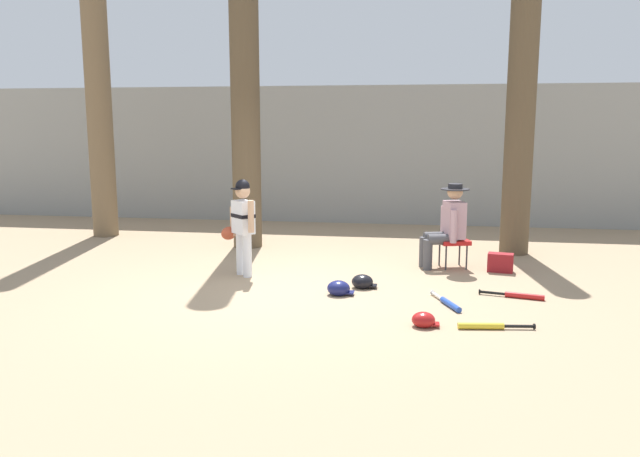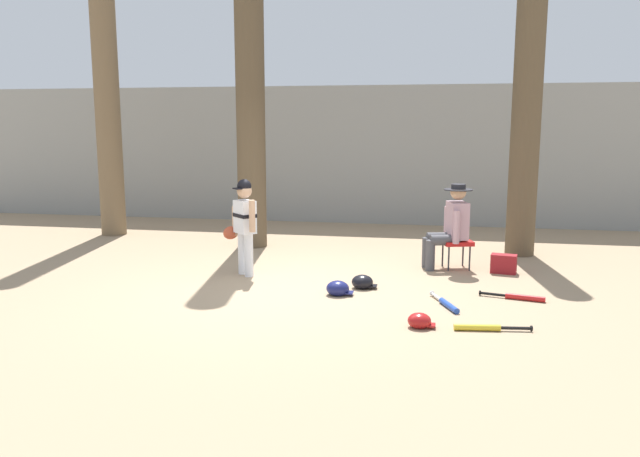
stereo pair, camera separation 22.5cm
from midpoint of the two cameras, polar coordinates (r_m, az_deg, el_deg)
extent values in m
plane|color=#9E8466|center=(7.74, -3.77, -5.69)|extent=(60.00, 60.00, 0.00)
cube|color=gray|center=(13.02, 1.64, 6.73)|extent=(18.00, 0.36, 2.79)
cylinder|color=brown|center=(10.42, -7.53, 14.66)|extent=(0.47, 0.47, 5.95)
cone|color=brown|center=(10.57, -7.19, -1.62)|extent=(0.75, 0.75, 0.28)
cylinder|color=brown|center=(10.16, 17.19, 9.53)|extent=(0.44, 0.44, 4.21)
cone|color=brown|center=(10.36, 16.62, -2.17)|extent=(0.61, 0.61, 0.27)
cylinder|color=white|center=(8.42, -7.41, -2.47)|extent=(0.12, 0.12, 0.58)
cylinder|color=white|center=(8.57, -8.00, -2.27)|extent=(0.12, 0.12, 0.58)
cube|color=white|center=(8.40, -7.78, 1.03)|extent=(0.35, 0.35, 0.44)
cube|color=black|center=(8.40, -7.79, 1.18)|extent=(0.37, 0.36, 0.05)
sphere|color=tan|center=(8.36, -7.84, 3.41)|extent=(0.20, 0.20, 0.20)
sphere|color=black|center=(8.35, -7.85, 3.82)|extent=(0.19, 0.19, 0.19)
cube|color=black|center=(8.31, -8.39, 3.60)|extent=(0.17, 0.17, 0.02)
cylinder|color=tan|center=(8.18, -7.10, 1.10)|extent=(0.11, 0.11, 0.42)
cylinder|color=tan|center=(8.58, -8.68, 0.65)|extent=(0.11, 0.11, 0.40)
ellipsoid|color=#AD472D|center=(8.60, -9.07, -0.43)|extent=(0.24, 0.24, 0.18)
cube|color=red|center=(9.06, 11.37, -1.15)|extent=(0.49, 0.49, 0.06)
cylinder|color=#333338|center=(8.91, 10.71, -2.55)|extent=(0.02, 0.02, 0.38)
cylinder|color=#333338|center=(9.19, 10.15, -2.17)|extent=(0.02, 0.02, 0.38)
cylinder|color=#333338|center=(9.00, 12.54, -2.49)|extent=(0.02, 0.02, 0.38)
cylinder|color=#333338|center=(9.28, 11.93, -2.11)|extent=(0.02, 0.02, 0.38)
cylinder|color=#47474C|center=(8.88, 9.08, -2.38)|extent=(0.13, 0.13, 0.43)
cylinder|color=#47474C|center=(9.07, 8.74, -2.12)|extent=(0.13, 0.13, 0.43)
cylinder|color=#47474C|center=(8.89, 10.36, -0.98)|extent=(0.43, 0.25, 0.15)
cylinder|color=#47474C|center=(9.08, 9.99, -0.76)|extent=(0.43, 0.25, 0.15)
cube|color=#B28C99|center=(9.01, 11.44, 0.79)|extent=(0.33, 0.41, 0.52)
cylinder|color=#B28C99|center=(8.78, 11.37, 0.18)|extent=(0.11, 0.11, 0.46)
cylinder|color=#B28C99|center=(9.20, 10.53, 0.62)|extent=(0.11, 0.11, 0.46)
sphere|color=tan|center=(8.96, 11.52, 3.32)|extent=(0.22, 0.22, 0.22)
cylinder|color=#232328|center=(8.95, 11.53, 3.53)|extent=(0.40, 0.40, 0.02)
cylinder|color=#232328|center=(8.95, 11.53, 3.74)|extent=(0.20, 0.20, 0.09)
cube|color=maroon|center=(8.99, 15.44, -3.02)|extent=(0.37, 0.24, 0.26)
cylinder|color=brown|center=(12.10, -20.27, 14.75)|extent=(0.45, 0.45, 6.50)
cone|color=brown|center=(12.21, -19.40, -0.60)|extent=(0.60, 0.60, 0.27)
cylinder|color=yellow|center=(6.49, 13.48, -8.64)|extent=(0.46, 0.12, 0.07)
cylinder|color=black|center=(6.58, 16.75, -8.54)|extent=(0.31, 0.07, 0.03)
cylinder|color=black|center=(6.62, 18.04, -8.49)|extent=(0.02, 0.06, 0.06)
cylinder|color=#2347AD|center=(7.16, 10.94, -6.83)|extent=(0.23, 0.44, 0.07)
cylinder|color=silver|center=(7.49, 9.80, -6.07)|extent=(0.14, 0.29, 0.03)
cylinder|color=silver|center=(7.62, 9.38, -5.79)|extent=(0.06, 0.04, 0.06)
cylinder|color=red|center=(7.71, 17.36, -5.90)|extent=(0.45, 0.17, 0.07)
cylinder|color=black|center=(7.75, 14.62, -5.70)|extent=(0.30, 0.10, 0.03)
cylinder|color=black|center=(7.77, 13.54, -5.62)|extent=(0.03, 0.06, 0.06)
ellipsoid|color=black|center=(7.84, 3.06, -4.87)|extent=(0.27, 0.24, 0.18)
cube|color=black|center=(7.84, 3.99, -5.20)|extent=(0.11, 0.13, 0.02)
ellipsoid|color=navy|center=(7.52, 0.84, -5.47)|extent=(0.27, 0.25, 0.19)
cube|color=navy|center=(7.52, 1.83, -5.83)|extent=(0.11, 0.14, 0.02)
ellipsoid|color=#A81919|center=(6.45, 8.42, -8.24)|extent=(0.24, 0.22, 0.16)
cube|color=#A81919|center=(6.46, 9.42, -8.59)|extent=(0.10, 0.12, 0.02)
camera|label=1|loc=(0.11, -90.83, -0.14)|focal=35.09mm
camera|label=2|loc=(0.11, 89.17, 0.14)|focal=35.09mm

